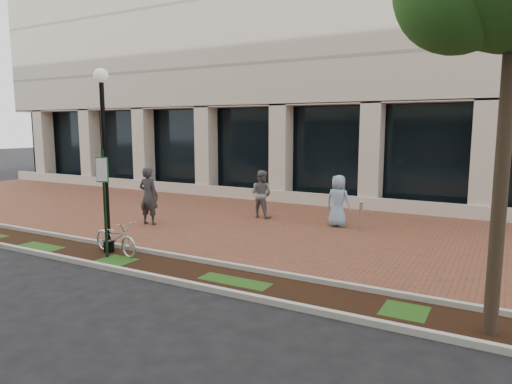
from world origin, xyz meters
The scene contains 12 objects.
ground centered at (0.00, 0.00, 0.00)m, with size 120.00×120.00×0.00m, color black.
brick_plaza centered at (0.00, 0.00, 0.01)m, with size 40.00×9.00×0.01m, color brown.
planting_strip centered at (0.00, -5.25, 0.01)m, with size 40.00×1.50×0.01m, color black.
curb_plaza_side centered at (0.00, -4.50, 0.06)m, with size 40.00×0.12×0.12m, color #BBBAB0.
curb_street_side centered at (0.00, -6.00, 0.06)m, with size 40.00×0.12×0.12m, color #BBBAB0.
parking_sign centered at (-1.85, -5.32, 1.70)m, with size 0.34×0.07×2.71m.
lamppost centered at (-2.21, -4.90, 2.64)m, with size 0.36×0.36×4.70m.
locked_bicycle centered at (-1.91, -4.94, 0.44)m, with size 0.58×1.68×0.88m, color silver.
pedestrian_left centered at (-3.64, -1.79, 0.97)m, with size 0.71×0.46×1.94m, color #2D2C32.
pedestrian_mid centered at (-0.94, 1.11, 0.86)m, with size 0.83×0.65×1.72m, color slate.
pedestrian_right centered at (2.00, 0.99, 0.86)m, with size 0.84×0.54×1.71m, color #819EC0.
bollard centered at (2.84, 0.74, 0.50)m, with size 0.12×0.12×0.98m.
Camera 1 is at (6.80, -13.17, 3.26)m, focal length 32.00 mm.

